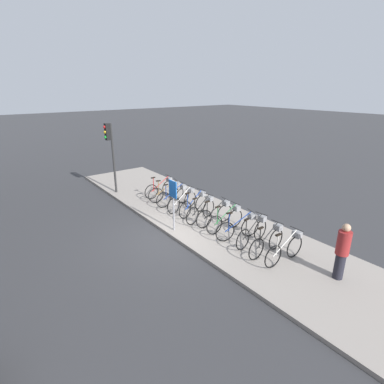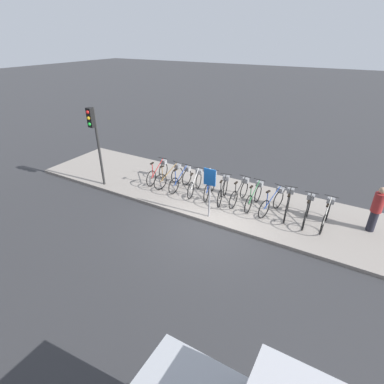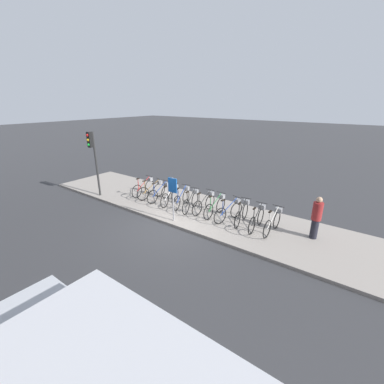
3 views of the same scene
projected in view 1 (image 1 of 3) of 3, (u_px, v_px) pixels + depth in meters
name	position (u px, v px, depth m)	size (l,w,h in m)	color
ground_plane	(171.00, 238.00, 10.49)	(120.00, 120.00, 0.00)	#38383A
sidewalk	(211.00, 222.00, 11.52)	(17.93, 3.69, 0.12)	#9E9389
parked_bicycle_0	(162.00, 187.00, 13.97)	(0.46, 1.66, 1.02)	black
parked_bicycle_1	(168.00, 192.00, 13.40)	(0.56, 1.62, 1.02)	black
parked_bicycle_2	(175.00, 195.00, 12.95)	(0.46, 1.66, 1.02)	black
parked_bicycle_3	(184.00, 200.00, 12.43)	(0.47, 1.64, 1.02)	black
parked_bicycle_4	(195.00, 204.00, 12.02)	(0.50, 1.64, 1.02)	black
parked_bicycle_5	(202.00, 209.00, 11.49)	(0.50, 1.64, 1.02)	black
parked_bicycle_6	(217.00, 213.00, 11.11)	(0.46, 1.66, 1.02)	black
parked_bicycle_7	(227.00, 219.00, 10.65)	(0.46, 1.66, 1.02)	black
parked_bicycle_8	(240.00, 226.00, 10.06)	(0.58, 1.61, 1.02)	black
parked_bicycle_9	(254.00, 231.00, 9.73)	(0.46, 1.65, 1.02)	black
parked_bicycle_10	(268.00, 240.00, 9.14)	(0.46, 1.66, 1.02)	black
parked_bicycle_11	(286.00, 248.00, 8.72)	(0.46, 1.66, 1.02)	black
pedestrian	(342.00, 251.00, 7.81)	(0.34, 0.34, 1.60)	#23232D
traffic_light	(110.00, 144.00, 13.84)	(0.24, 0.40, 3.32)	#2D2D2D
sign_post	(173.00, 197.00, 10.36)	(0.44, 0.07, 1.86)	#99999E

